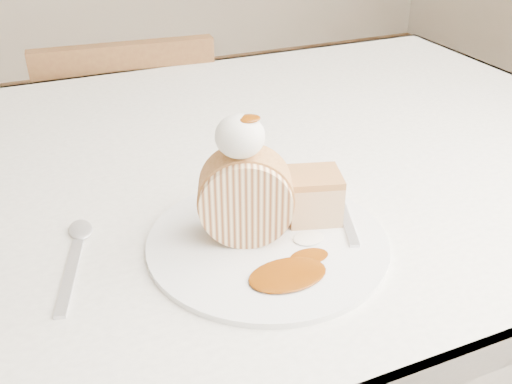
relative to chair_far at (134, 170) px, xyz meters
name	(u,v)px	position (x,y,z in m)	size (l,w,h in m)	color
table	(211,211)	(0.02, -0.56, 0.20)	(1.40, 0.90, 0.75)	white
chair_far	(134,170)	(0.00, 0.00, 0.00)	(0.41, 0.41, 0.80)	brown
plate	(268,242)	(0.01, -0.79, 0.30)	(0.27, 0.27, 0.01)	white
roulade_slice	(246,197)	(-0.01, -0.77, 0.35)	(0.10, 0.10, 0.06)	#FFE8B1
cake_chunk	(313,199)	(0.08, -0.77, 0.32)	(0.06, 0.06, 0.05)	#B78045
whipped_cream	(240,136)	(-0.01, -0.77, 0.42)	(0.05, 0.05, 0.05)	white
caramel_drizzle	(248,113)	(-0.01, -0.78, 0.45)	(0.03, 0.02, 0.01)	#6A2E04
caramel_pool	(288,275)	(0.00, -0.86, 0.30)	(0.09, 0.06, 0.00)	#6A2E04
fork	(346,218)	(0.11, -0.79, 0.30)	(0.02, 0.16, 0.00)	silver
spoon	(70,276)	(-0.21, -0.76, 0.29)	(0.02, 0.16, 0.00)	silver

